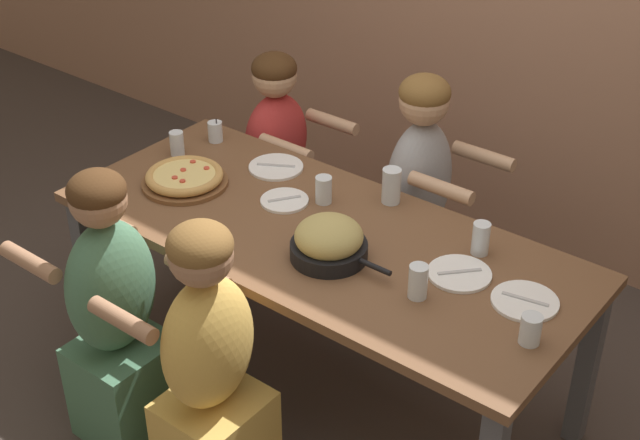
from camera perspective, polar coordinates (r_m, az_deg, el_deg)
The scene contains 19 objects.
ground_plane at distance 3.81m, azimuth 0.00°, elevation -10.41°, with size 18.00×18.00×0.00m, color #423833.
dining_table at distance 3.39m, azimuth 0.00°, elevation -1.91°, with size 2.05×0.87×0.76m.
pizza_board_main at distance 3.67m, azimuth -8.66°, elevation 2.67°, with size 0.35×0.35×0.06m.
skillet_bowl at distance 3.16m, azimuth 0.58°, elevation -1.38°, with size 0.41×0.28×0.16m.
empty_plate_a at distance 3.05m, azimuth 12.98°, elevation -5.08°, with size 0.23×0.23×0.02m.
empty_plate_b at distance 3.14m, azimuth 8.91°, elevation -3.41°, with size 0.23×0.23×0.02m.
empty_plate_c at distance 3.52m, azimuth -2.29°, elevation 1.25°, with size 0.19×0.19×0.02m.
empty_plate_d at distance 3.77m, azimuth -2.84°, elevation 3.40°, with size 0.23×0.23×0.02m.
cocktail_glass_blue at distance 4.00m, azimuth -6.72°, elevation 5.58°, with size 0.06×0.06×0.11m.
drinking_glass_a at distance 3.24m, azimuth 10.24°, elevation -1.25°, with size 0.06×0.06×0.12m.
drinking_glass_b at distance 2.86m, azimuth 13.33°, elevation -6.83°, with size 0.07×0.07×0.10m.
drinking_glass_c at distance 3.50m, azimuth 4.58°, elevation 2.07°, with size 0.07×0.07×0.15m.
drinking_glass_d at distance 2.99m, azimuth 6.30°, elevation -3.93°, with size 0.07×0.07×0.12m.
drinking_glass_e at distance 3.90m, azimuth -9.14°, elevation 4.78°, with size 0.06×0.06×0.11m.
drinking_glass_f at distance 3.50m, azimuth 0.23°, elevation 1.84°, with size 0.07×0.07×0.11m.
diner_far_left at distance 4.33m, azimuth -2.73°, elevation 3.51°, with size 0.51×0.40×1.08m.
diner_near_midleft at distance 3.36m, azimuth -12.94°, elevation -6.28°, with size 0.51×0.40×1.15m.
diner_near_center at distance 3.07m, azimuth -7.04°, elevation -9.87°, with size 0.51×0.40×1.13m.
diner_far_center at distance 3.90m, azimuth 6.27°, elevation 0.65°, with size 0.51×0.40×1.18m.
Camera 1 is at (1.74, -2.21, 2.57)m, focal length 50.00 mm.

